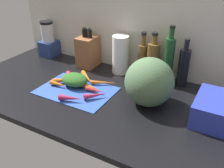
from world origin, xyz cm
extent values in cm
cube|color=black|center=(0.00, 0.00, -1.50)|extent=(170.00, 80.00, 3.00)
cube|color=beige|center=(0.00, 38.50, 30.00)|extent=(170.00, 3.00, 60.00)
cube|color=#2D51B7|center=(-14.19, -4.22, 0.40)|extent=(41.70, 29.16, 0.80)
cone|color=orange|center=(-7.65, -0.06, 2.33)|extent=(11.08, 3.42, 3.06)
cone|color=orange|center=(-25.20, -5.94, 2.16)|extent=(11.19, 3.28, 2.71)
cone|color=#B2264C|center=(-22.69, 1.93, 2.47)|extent=(14.88, 14.41, 3.35)
cone|color=#B2264C|center=(-0.36, -6.22, 2.29)|extent=(10.91, 11.46, 2.98)
cone|color=red|center=(-3.25, -1.50, 2.09)|extent=(11.55, 3.21, 2.57)
cone|color=orange|center=(-3.75, 8.63, 1.95)|extent=(14.34, 8.21, 2.30)
cone|color=orange|center=(-15.58, 8.83, 2.28)|extent=(13.94, 11.57, 2.97)
cone|color=orange|center=(-24.01, 0.54, 2.32)|extent=(14.84, 13.29, 3.04)
cone|color=#B2264C|center=(-9.61, -15.20, 2.45)|extent=(12.69, 7.36, 3.29)
ellipsoid|color=#2D6023|center=(-18.02, -0.39, 4.22)|extent=(16.17, 12.44, 6.84)
ellipsoid|color=#4C6B47|center=(25.75, 3.23, 12.36)|extent=(24.62, 24.53, 24.72)
cube|color=brown|center=(-27.47, 28.15, 10.04)|extent=(11.23, 14.13, 20.09)
cylinder|color=black|center=(-30.74, 29.96, 22.84)|extent=(2.19, 2.19, 5.50)
cylinder|color=black|center=(-29.43, 27.44, 22.84)|extent=(2.07, 2.07, 5.50)
cylinder|color=black|center=(-28.12, 28.27, 22.84)|extent=(1.93, 1.93, 5.50)
cylinder|color=black|center=(-26.81, 30.04, 22.84)|extent=(1.50, 1.50, 5.50)
cylinder|color=black|center=(-25.50, 28.58, 22.84)|extent=(1.73, 1.73, 5.50)
cylinder|color=black|center=(-24.19, 27.63, 22.84)|extent=(1.54, 1.54, 5.50)
cube|color=navy|center=(-63.59, 30.42, 5.42)|extent=(11.75, 11.75, 10.83)
cylinder|color=silver|center=(-63.59, 30.42, 17.31)|extent=(8.81, 8.81, 12.95)
cylinder|color=black|center=(-63.59, 30.42, 24.69)|extent=(8.99, 8.99, 1.80)
cylinder|color=white|center=(-3.84, 29.50, 12.03)|extent=(10.19, 10.19, 24.06)
cylinder|color=brown|center=(9.86, 32.50, 9.83)|extent=(5.58, 5.58, 19.66)
cylinder|color=brown|center=(9.86, 32.50, 22.82)|extent=(2.77, 2.77, 6.31)
cylinder|color=black|center=(9.86, 32.50, 26.78)|extent=(3.18, 3.18, 1.60)
cylinder|color=brown|center=(17.26, 30.83, 11.18)|extent=(7.45, 7.45, 22.35)
cylinder|color=brown|center=(17.26, 30.83, 24.87)|extent=(3.14, 3.14, 5.04)
cylinder|color=black|center=(17.26, 30.83, 28.19)|extent=(3.61, 3.61, 1.60)
cylinder|color=#19421E|center=(27.13, 29.17, 13.70)|extent=(5.76, 5.76, 27.40)
cylinder|color=#19421E|center=(27.13, 29.17, 30.26)|extent=(2.78, 2.78, 5.72)
cylinder|color=black|center=(27.13, 29.17, 33.92)|extent=(3.19, 3.19, 1.60)
cylinder|color=black|center=(35.49, 31.17, 10.84)|extent=(6.19, 6.19, 21.67)
cylinder|color=black|center=(35.49, 31.17, 24.06)|extent=(2.69, 2.69, 4.78)
cylinder|color=black|center=(35.49, 31.17, 27.26)|extent=(3.10, 3.10, 1.60)
camera|label=1|loc=(62.16, -100.98, 70.08)|focal=39.99mm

